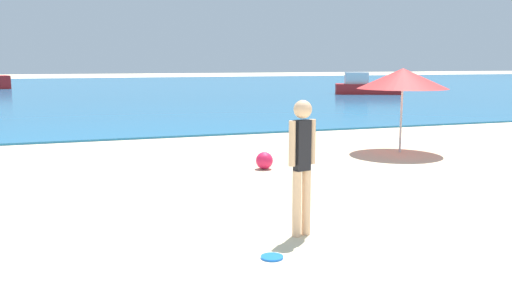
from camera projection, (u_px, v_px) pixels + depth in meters
name	position (u px, v px, depth m)	size (l,w,h in m)	color
water	(95.00, 89.00, 43.57)	(160.00, 60.00, 0.06)	#1E6B9E
person_standing	(302.00, 160.00, 6.79)	(0.38, 0.23, 1.71)	#DDAD84
frisbee	(272.00, 257.00, 6.14)	(0.26, 0.26, 0.03)	blue
boat_near	(365.00, 87.00, 35.99)	(4.34, 2.97, 1.42)	red
beach_ball	(264.00, 161.00, 11.21)	(0.35, 0.35, 0.35)	#E51E4C
beach_umbrella	(403.00, 79.00, 13.03)	(2.14, 2.14, 2.01)	#B7B7BC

